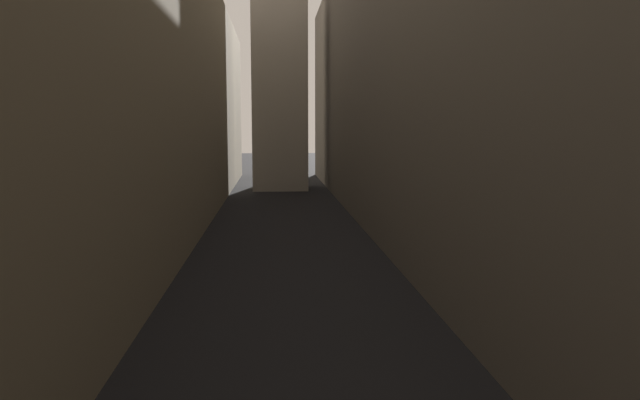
# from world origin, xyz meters

# --- Properties ---
(ground_plane) EXTENTS (264.00, 264.00, 0.00)m
(ground_plane) POSITION_xyz_m (0.00, 48.00, 0.00)
(ground_plane) COLOR black
(building_block_left) EXTENTS (11.18, 108.00, 19.41)m
(building_block_left) POSITION_xyz_m (-11.09, 50.00, 9.71)
(building_block_left) COLOR gray
(building_block_left) RESTS_ON ground
(building_block_right) EXTENTS (13.22, 108.00, 23.00)m
(building_block_right) POSITION_xyz_m (12.11, 50.00, 11.50)
(building_block_right) COLOR #60594F
(building_block_right) RESTS_ON ground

